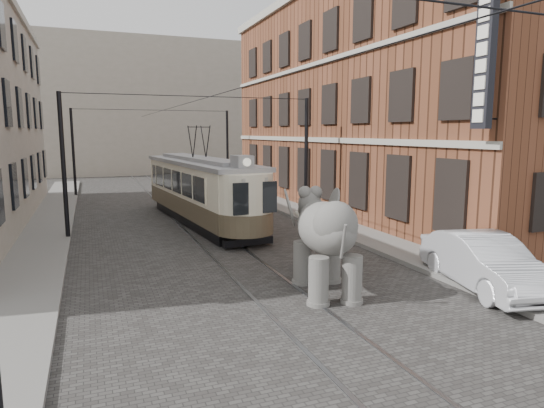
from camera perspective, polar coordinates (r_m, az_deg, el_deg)
name	(u,v)px	position (r m, az deg, el deg)	size (l,w,h in m)	color
ground	(241,264)	(16.17, -3.72, -7.17)	(120.00, 120.00, 0.00)	#413F3C
tram_rails	(241,263)	(16.17, -3.72, -7.13)	(1.54, 80.00, 0.02)	slate
sidewalk_right	(391,246)	(18.77, 14.11, -4.95)	(2.00, 60.00, 0.15)	slate
sidewalk_left	(27,283)	(15.59, -27.44, -8.46)	(2.00, 60.00, 0.15)	slate
brick_building	(376,104)	(28.56, 12.36, 11.66)	(8.00, 26.00, 12.00)	brown
distant_block	(131,108)	(55.12, -16.56, 10.99)	(28.00, 10.00, 14.00)	gray
catenary	(201,165)	(20.39, -8.56, 4.61)	(11.00, 30.20, 6.00)	black
tram	(200,175)	(23.27, -8.67, 3.47)	(2.44, 11.82, 4.69)	beige
elephant	(326,243)	(13.05, 6.53, -4.69)	(2.53, 4.58, 2.81)	slate
parked_car	(484,262)	(14.73, 24.20, -6.38)	(1.65, 4.70, 1.55)	#B9B9BE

